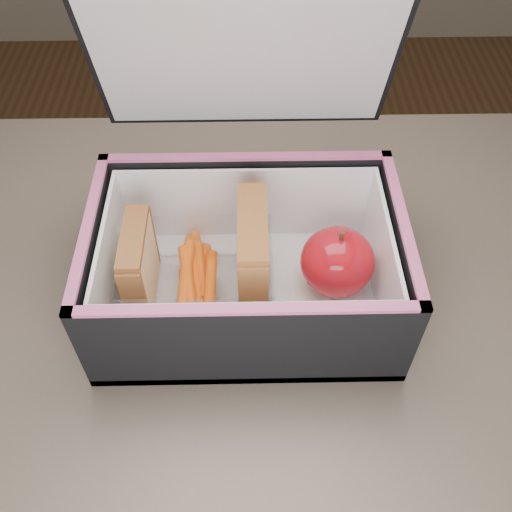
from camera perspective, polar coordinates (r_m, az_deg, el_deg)
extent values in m
cube|color=brown|center=(0.64, -1.57, -8.80)|extent=(1.20, 0.80, 0.03)
cube|color=black|center=(0.61, -1.23, 19.03)|extent=(0.32, 0.08, 0.20)
cube|color=#EAC98C|center=(0.62, -12.20, -1.15)|extent=(0.01, 0.09, 0.09)
cube|color=#D66E6D|center=(0.62, -11.48, -1.35)|extent=(0.01, 0.08, 0.08)
cube|color=#EAC98C|center=(0.62, -10.87, -1.13)|extent=(0.01, 0.09, 0.09)
cube|color=brown|center=(0.58, -12.25, 1.84)|extent=(0.02, 0.09, 0.01)
cube|color=#EAC98C|center=(0.60, -1.19, -0.42)|extent=(0.01, 0.10, 0.11)
cube|color=#D66E6D|center=(0.60, -0.33, -0.67)|extent=(0.01, 0.10, 0.10)
cube|color=#EAC98C|center=(0.60, 0.52, -0.39)|extent=(0.01, 0.10, 0.11)
cube|color=brown|center=(0.56, -0.36, 3.41)|extent=(0.03, 0.11, 0.01)
cylinder|color=#E65609|center=(0.66, -6.95, -1.14)|extent=(0.02, 0.10, 0.01)
cylinder|color=#E65609|center=(0.65, -5.65, -0.87)|extent=(0.03, 0.10, 0.01)
cylinder|color=#E65609|center=(0.60, -4.67, -4.10)|extent=(0.01, 0.10, 0.01)
cylinder|color=#E65609|center=(0.65, -5.99, -2.18)|extent=(0.03, 0.10, 0.01)
cylinder|color=#E65609|center=(0.61, -7.07, -4.90)|extent=(0.02, 0.10, 0.01)
cylinder|color=#E65609|center=(0.62, -7.04, -2.04)|extent=(0.02, 0.10, 0.01)
cylinder|color=#E65609|center=(0.63, -6.89, -4.80)|extent=(0.02, 0.10, 0.01)
cylinder|color=#E65609|center=(0.64, -6.19, -1.54)|extent=(0.03, 0.10, 0.01)
cylinder|color=#E65609|center=(0.62, -6.84, -2.58)|extent=(0.03, 0.10, 0.01)
cylinder|color=#E65609|center=(0.64, -5.23, -2.96)|extent=(0.03, 0.10, 0.01)
cube|color=white|center=(0.65, 7.24, -2.48)|extent=(0.09, 0.09, 0.01)
ellipsoid|color=maroon|center=(0.62, 8.13, -0.56)|extent=(0.10, 0.10, 0.07)
cylinder|color=#442E18|center=(0.59, 8.56, 2.00)|extent=(0.01, 0.01, 0.01)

